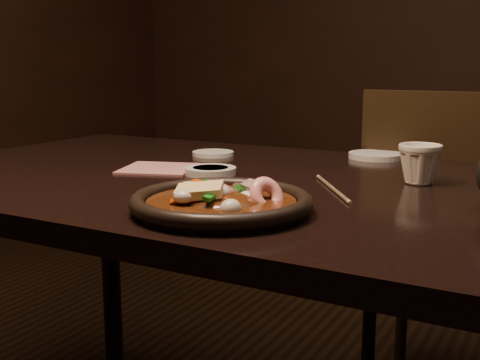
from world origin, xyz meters
The scene contains 10 objects.
table centered at (0.00, 0.00, 0.67)m, with size 1.60×0.90×0.75m.
chair centered at (0.30, 0.57, 0.50)m, with size 0.44×0.44×0.92m.
plate centered at (0.09, -0.27, 0.76)m, with size 0.29×0.29×0.03m.
stirfry centered at (0.09, -0.27, 0.77)m, with size 0.19×0.18×0.06m.
soy_dish centered at (-0.10, 0.00, 0.76)m, with size 0.11×0.11×0.02m, color silver.
saucer_left centered at (-0.23, 0.23, 0.76)m, with size 0.11×0.11×0.01m, color silver.
saucer_right centered at (0.14, 0.38, 0.76)m, with size 0.13×0.13×0.01m, color silver.
tea_cup centered at (0.31, 0.11, 0.79)m, with size 0.08×0.08×0.08m, color #EDE7CC.
chopsticks centered at (0.19, -0.03, 0.75)m, with size 0.14×0.20×0.01m.
napkin centered at (-0.23, -0.01, 0.75)m, with size 0.15×0.15×0.00m, color #9D6161.
Camera 1 is at (0.57, -1.07, 0.98)m, focal length 45.00 mm.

